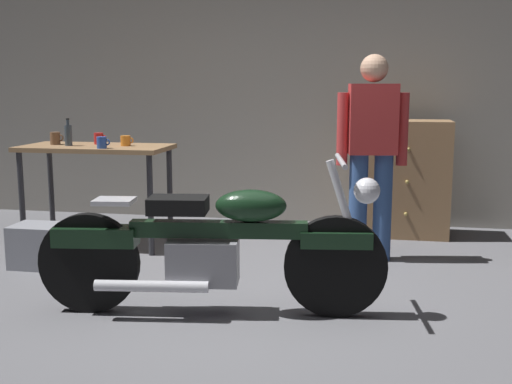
% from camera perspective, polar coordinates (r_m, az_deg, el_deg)
% --- Properties ---
extents(ground_plane, '(12.00, 12.00, 0.00)m').
position_cam_1_polar(ground_plane, '(4.21, -1.01, -10.38)').
color(ground_plane, slate).
extents(back_wall, '(8.00, 0.12, 3.10)m').
position_cam_1_polar(back_wall, '(6.72, 3.83, 10.56)').
color(back_wall, gray).
rests_on(back_wall, ground_plane).
extents(workbench, '(1.30, 0.64, 0.90)m').
position_cam_1_polar(workbench, '(5.85, -14.07, 2.95)').
color(workbench, '#99724C').
rests_on(workbench, ground_plane).
extents(motorcycle, '(2.18, 0.67, 1.00)m').
position_cam_1_polar(motorcycle, '(4.00, -3.81, -4.73)').
color(motorcycle, black).
rests_on(motorcycle, ground_plane).
extents(person_standing, '(0.56, 0.27, 1.67)m').
position_cam_1_polar(person_standing, '(5.24, 10.30, 3.85)').
color(person_standing, '#335088').
rests_on(person_standing, ground_plane).
extents(wooden_dresser, '(0.80, 0.47, 1.10)m').
position_cam_1_polar(wooden_dresser, '(6.24, 13.23, 1.18)').
color(wooden_dresser, '#99724C').
rests_on(wooden_dresser, ground_plane).
extents(storage_bin, '(0.44, 0.32, 0.34)m').
position_cam_1_polar(storage_bin, '(5.36, -18.59, -4.56)').
color(storage_bin, gray).
rests_on(storage_bin, ground_plane).
extents(mug_orange_travel, '(0.12, 0.09, 0.09)m').
position_cam_1_polar(mug_orange_travel, '(5.74, -11.53, 4.50)').
color(mug_orange_travel, orange).
rests_on(mug_orange_travel, workbench).
extents(mug_red_diner, '(0.12, 0.08, 0.10)m').
position_cam_1_polar(mug_red_diner, '(5.95, -13.82, 4.66)').
color(mug_red_diner, red).
rests_on(mug_red_diner, workbench).
extents(mug_brown_stoneware, '(0.12, 0.09, 0.11)m').
position_cam_1_polar(mug_brown_stoneware, '(6.02, -17.45, 4.59)').
color(mug_brown_stoneware, brown).
rests_on(mug_brown_stoneware, workbench).
extents(mug_blue_enamel, '(0.12, 0.08, 0.10)m').
position_cam_1_polar(mug_blue_enamel, '(5.56, -13.57, 4.31)').
color(mug_blue_enamel, '#2D51AD').
rests_on(mug_blue_enamel, workbench).
extents(bottle, '(0.06, 0.06, 0.24)m').
position_cam_1_polar(bottle, '(5.87, -16.39, 4.92)').
color(bottle, '#3F4C59').
rests_on(bottle, workbench).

